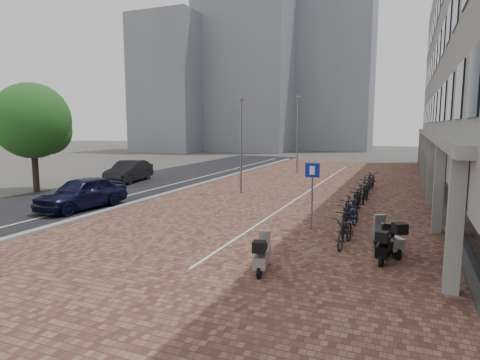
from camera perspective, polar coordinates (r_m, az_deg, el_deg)
name	(u,v)px	position (r m, az deg, el deg)	size (l,w,h in m)	color
ground	(178,235)	(15.28, -8.73, -7.66)	(140.00, 140.00, 0.00)	#474442
plaza_brick	(307,190)	(25.54, 9.35, -1.42)	(14.50, 42.00, 0.04)	brown
street_asphalt	(157,181)	(29.98, -11.57, -0.13)	(8.00, 50.00, 0.03)	black
curb	(205,183)	(27.99, -4.94, -0.42)	(0.35, 42.00, 0.14)	gray
lane_line	(181,182)	(28.91, -8.29, -0.31)	(0.12, 44.00, 0.00)	white
parking_line	(310,190)	(25.49, 9.78, -1.39)	(0.10, 30.00, 0.00)	white
bg_towers	(261,60)	(66.09, 2.90, 16.39)	(33.00, 23.00, 32.00)	gray
car_navy	(82,193)	(20.96, -21.25, -1.71)	(1.85, 4.59, 1.56)	black
car_dark	(129,171)	(29.84, -15.27, 1.18)	(1.61, 4.63, 1.52)	black
scooter_front	(388,236)	(13.64, 19.98, -7.39)	(0.53, 1.70, 1.17)	#A0A1A5
scooter_mid	(385,244)	(12.91, 19.67, -8.46)	(0.48, 1.55, 1.07)	black
scooter_back	(262,254)	(11.38, 3.11, -10.24)	(0.48, 1.52, 1.05)	#A9A8AD
parking_sign	(312,185)	(15.69, 10.06, -0.70)	(0.54, 0.10, 2.60)	slate
lamp_near	(241,147)	(23.66, 0.11, 4.60)	(0.12, 0.12, 5.47)	slate
lamp_far	(297,135)	(34.18, 8.05, 6.19)	(0.12, 0.12, 6.30)	slate
street_tree	(35,123)	(27.27, -26.74, 7.14)	(4.47, 4.47, 6.51)	#382619
bike_row	(360,197)	(20.87, 16.51, -2.27)	(1.28, 15.81, 1.05)	black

